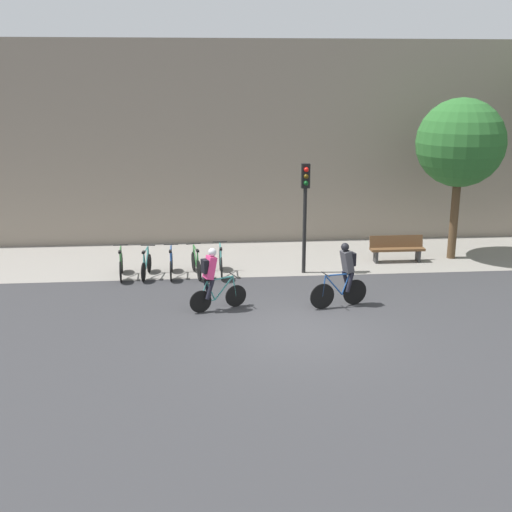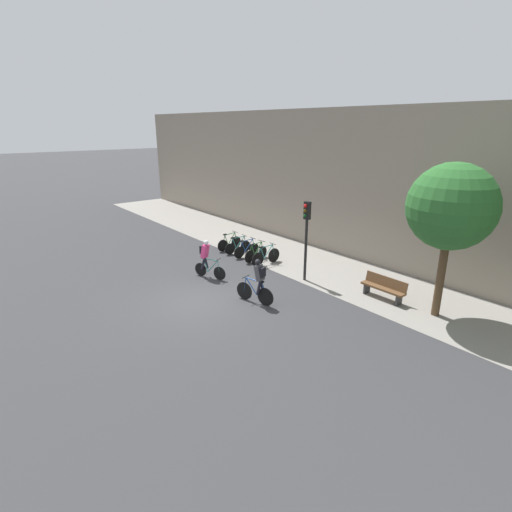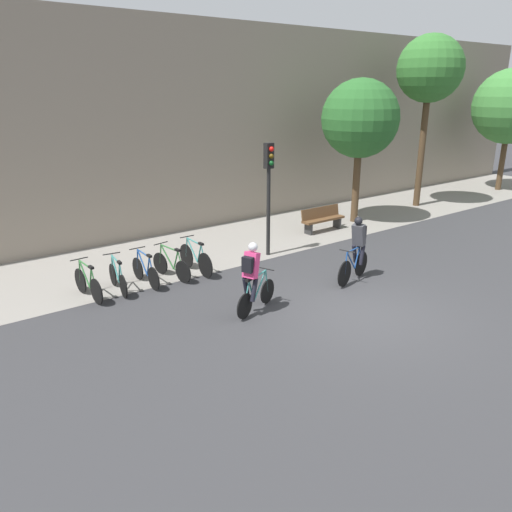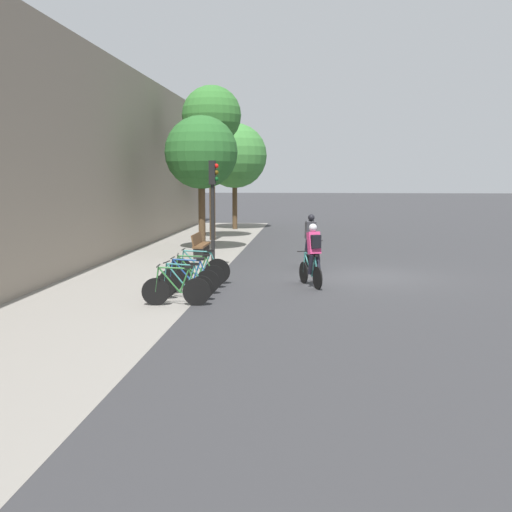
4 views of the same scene
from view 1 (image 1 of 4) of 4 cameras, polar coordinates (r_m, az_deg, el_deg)
The scene contains 13 objects.
ground at distance 16.12m, azimuth 3.81°, elevation -6.67°, with size 200.00×200.00×0.00m, color #333335.
kerb_strip at distance 22.45m, azimuth 1.24°, elevation -0.11°, with size 44.00×4.50×0.01m, color gray.
building_facade at distance 24.25m, azimuth 0.65°, elevation 9.99°, with size 44.00×0.60×7.41m, color gray.
cyclist_pink at distance 17.16m, azimuth -3.94°, elevation -1.89°, with size 1.55×0.70×1.75m.
cyclist_grey at distance 17.64m, azimuth 7.87°, elevation -1.52°, with size 1.66×0.61×1.80m.
parked_bike_0 at distance 20.55m, azimuth -11.90°, elevation -0.83°, with size 0.46×1.62×0.96m.
parked_bike_1 at distance 20.47m, azimuth -9.73°, elevation -0.83°, with size 0.46×1.57×0.94m.
parked_bike_2 at distance 20.41m, azimuth -7.54°, elevation -0.76°, with size 0.46×1.61×0.95m.
parked_bike_3 at distance 20.39m, azimuth -5.34°, elevation -0.70°, with size 0.47×1.64×0.95m.
parked_bike_4 at distance 20.39m, azimuth -3.16°, elevation -0.57°, with size 0.46×1.77×0.99m.
traffic_light_pole at distance 20.17m, azimuth 4.39°, elevation 5.16°, with size 0.26×0.30×3.52m.
bench at distance 22.34m, azimuth 12.41°, elevation 0.69°, with size 1.84×0.44×0.89m.
street_tree_0 at distance 22.67m, azimuth 17.72°, elevation 9.52°, with size 2.94×2.94×5.46m.
Camera 1 is at (-2.33, -14.72, 6.14)m, focal length 45.00 mm.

